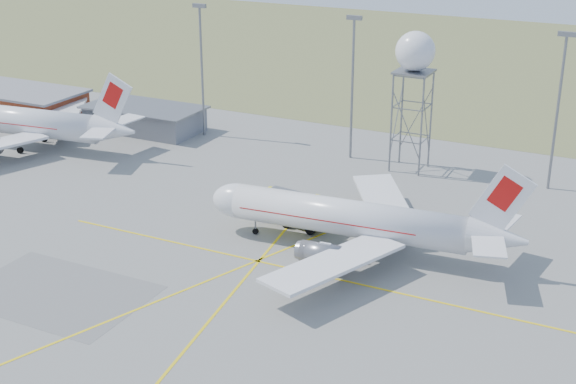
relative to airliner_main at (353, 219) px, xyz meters
The scene contains 9 objects.
grass_strip 103.09m from the airliner_main, 91.21° to the left, with size 400.00×120.00×0.03m, color #585F34.
building_grey 54.39m from the airliner_main, 150.22° to the left, with size 19.00×10.00×3.90m.
mast_a 47.90m from the airliner_main, 142.05° to the left, with size 2.20×0.50×20.50m.
mast_b 32.56m from the airliner_main, 112.78° to the left, with size 2.20×0.50×20.50m.
mast_c 34.08m from the airliner_main, 61.39° to the left, with size 2.20×0.50×20.50m.
airliner_main is the anchor object (origin of this frame).
airliner_far 59.57m from the airliner_main, 168.68° to the left, with size 37.09×35.87×12.63m.
radar_tower 29.15m from the airliner_main, 96.09° to the left, with size 5.31×5.31×19.24m.
fire_truck 9.61m from the airliner_main, 156.41° to the left, with size 9.64×4.79×3.72m.
Camera 1 is at (31.36, -37.02, 37.78)m, focal length 50.00 mm.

